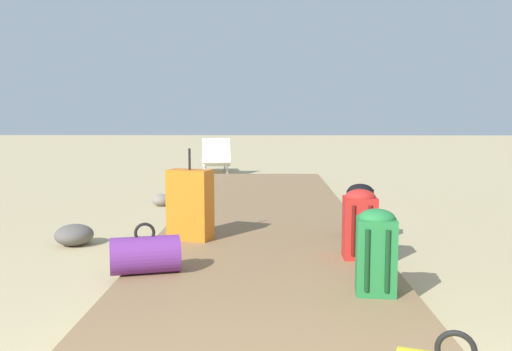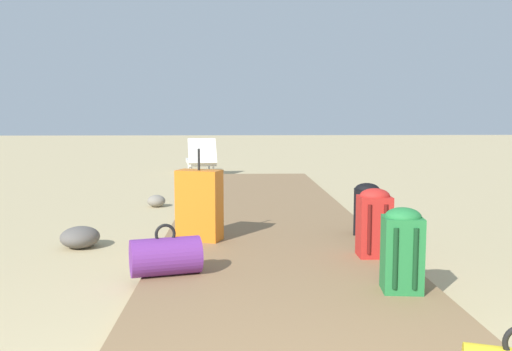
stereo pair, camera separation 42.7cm
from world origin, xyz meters
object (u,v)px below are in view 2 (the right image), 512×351
Objects in this scene: duffel_bag_purple at (166,256)px; backpack_red at (374,221)px; backpack_green at (402,248)px; lounge_chair at (201,159)px; suitcase_orange at (199,205)px; backpack_black at (367,207)px.

backpack_red reaches higher than duffel_bag_purple.
lounge_chair reaches higher than backpack_green.
backpack_green is at bearing -77.34° from lounge_chair.
duffel_bag_purple is (-0.19, -1.22, -0.20)m from suitcase_orange.
suitcase_orange is at bearing -86.65° from lounge_chair.
backpack_black is 0.59× the size of suitcase_orange.
backpack_red reaches higher than backpack_black.
lounge_chair reaches higher than duffel_bag_purple.
backpack_black is 2.40m from duffel_bag_purple.
backpack_black is 1.75m from suitcase_orange.
backpack_green is at bearing -95.93° from backpack_black.
backpack_green is at bearing -47.68° from suitcase_orange.
duffel_bag_purple is 0.38× the size of lounge_chair.
backpack_black is 0.34× the size of lounge_chair.
backpack_green is 8.87m from lounge_chair.
backpack_red is 7.93m from lounge_chair.
suitcase_orange is at bearing 132.32° from backpack_green.
lounge_chair is (-0.22, 8.18, 0.10)m from duffel_bag_purple.
suitcase_orange reaches higher than lounge_chair.
lounge_chair is at bearing 104.51° from backpack_red.
lounge_chair reaches higher than backpack_red.
backpack_red reaches higher than backpack_green.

